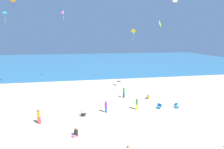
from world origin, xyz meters
TOP-DOWN VIEW (x-y plane):
  - ground_plane at (0.00, 10.00)m, footprint 120.00×120.00m
  - ocean_water at (0.00, 55.18)m, footprint 120.00×60.00m
  - beach_chair_near_camera at (8.63, 8.76)m, footprint 0.54×0.67m
  - beach_chair_far_right at (-3.18, 8.39)m, footprint 0.76×0.66m
  - beach_chair_mid_beach at (6.40, 9.03)m, footprint 0.83×0.85m
  - person_1 at (-0.42, 8.82)m, footprint 0.41×0.41m
  - person_2 at (-7.60, 7.29)m, footprint 0.33×0.33m
  - person_3 at (-3.82, 4.33)m, footprint 0.65×0.66m
  - person_4 at (2.91, 13.54)m, footprint 0.43×0.43m
  - person_6 at (3.45, 9.00)m, footprint 0.41×0.41m
  - person_7 at (6.23, 12.35)m, footprint 0.66×0.55m
  - kite_lime at (9.47, 16.75)m, footprint 0.69×0.98m
  - kite_teal at (-9.09, 5.85)m, footprint 0.49×0.43m
  - kite_magenta at (-6.22, 24.95)m, footprint 1.02×0.83m
  - kite_yellow at (5.18, 17.03)m, footprint 0.82×0.34m

SIDE VIEW (x-z plane):
  - ground_plane at x=0.00m, z-range 0.00..0.00m
  - ocean_water at x=0.00m, z-range 0.00..0.05m
  - beach_chair_mid_beach at x=6.40m, z-range -0.05..0.52m
  - beach_chair_far_right at x=-3.18m, z-range -0.01..0.54m
  - person_7 at x=6.23m, z-range -0.10..0.64m
  - beach_chair_near_camera at x=8.63m, z-range -0.04..0.58m
  - person_3 at x=-3.82m, z-range -0.10..0.66m
  - person_6 at x=3.45m, z-range 0.12..1.61m
  - person_1 at x=-0.42m, z-range 0.12..1.61m
  - person_2 at x=-7.60m, z-range 0.12..1.69m
  - person_4 at x=2.91m, z-range 0.12..1.71m
  - kite_yellow at x=5.18m, z-range 8.82..10.60m
  - kite_teal at x=-9.09m, z-range 10.29..11.18m
  - kite_lime at x=9.47m, z-range 9.94..11.83m
  - kite_magenta at x=-6.22m, z-range 12.52..14.30m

